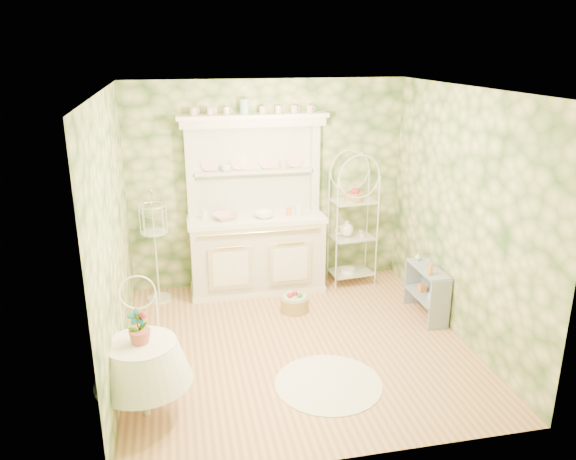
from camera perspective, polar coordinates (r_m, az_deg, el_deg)
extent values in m
plane|color=tan|center=(6.22, 0.96, -11.56)|extent=(3.60, 3.60, 0.00)
plane|color=white|center=(5.41, 1.12, 14.11)|extent=(3.60, 3.60, 0.00)
plane|color=beige|center=(5.57, -17.34, -0.81)|extent=(3.60, 3.60, 0.00)
plane|color=beige|center=(6.30, 17.22, 1.38)|extent=(3.60, 3.60, 0.00)
plane|color=beige|center=(7.37, -2.07, 4.59)|extent=(3.60, 3.60, 0.00)
plane|color=beige|center=(4.05, 6.70, -7.33)|extent=(3.60, 3.60, 0.00)
cube|color=silver|center=(7.12, -3.25, 2.38)|extent=(1.87, 0.61, 2.29)
cube|color=white|center=(7.47, 6.60, 1.13)|extent=(0.60, 0.46, 1.81)
cube|color=#8996AB|center=(6.88, 13.88, -6.02)|extent=(0.30, 0.76, 0.65)
cylinder|color=white|center=(5.18, -14.37, -14.97)|extent=(0.57, 0.57, 0.61)
cube|color=white|center=(5.60, -14.79, -10.72)|extent=(0.41, 0.41, 0.87)
cube|color=white|center=(7.14, -13.31, -1.85)|extent=(0.33, 0.33, 1.39)
cylinder|color=tan|center=(6.88, 0.65, -7.32)|extent=(0.45, 0.45, 0.24)
cylinder|color=white|center=(5.59, 4.12, -15.30)|extent=(1.20, 1.20, 0.01)
imported|color=white|center=(7.09, -6.43, 1.14)|extent=(0.37, 0.37, 0.07)
imported|color=white|center=(7.12, -2.41, 1.32)|extent=(0.28, 0.28, 0.08)
imported|color=white|center=(7.12, -6.32, 6.16)|extent=(0.14, 0.14, 0.09)
imported|color=white|center=(7.23, -0.49, 6.45)|extent=(0.14, 0.14, 0.10)
imported|color=#3F7238|center=(4.89, -14.97, -9.71)|extent=(0.19, 0.16, 0.31)
imported|color=#D2773B|center=(6.56, 14.28, -3.87)|extent=(0.08, 0.08, 0.16)
imported|color=#91BCCA|center=(6.81, 14.09, -3.30)|extent=(0.06, 0.06, 0.12)
imported|color=silver|center=(6.98, 13.04, -2.74)|extent=(0.09, 0.09, 0.10)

